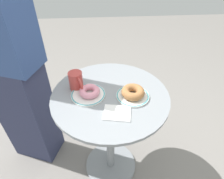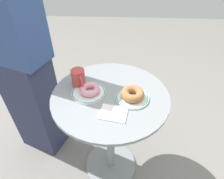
# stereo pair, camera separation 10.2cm
# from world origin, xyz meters

# --- Properties ---
(ground_plane) EXTENTS (7.00, 7.00, 0.02)m
(ground_plane) POSITION_xyz_m (0.00, 0.00, -0.01)
(ground_plane) COLOR gray
(cafe_table) EXTENTS (0.65, 0.65, 0.74)m
(cafe_table) POSITION_xyz_m (0.00, 0.00, 0.48)
(cafe_table) COLOR gray
(cafe_table) RESTS_ON ground
(plate_left) EXTENTS (0.19, 0.19, 0.01)m
(plate_left) POSITION_xyz_m (-0.12, 0.00, 0.75)
(plate_left) COLOR white
(plate_left) RESTS_ON cafe_table
(plate_right) EXTENTS (0.18, 0.18, 0.01)m
(plate_right) POSITION_xyz_m (0.12, -0.03, 0.75)
(plate_right) COLOR white
(plate_right) RESTS_ON cafe_table
(donut_pink_frosted) EXTENTS (0.14, 0.14, 0.03)m
(donut_pink_frosted) POSITION_xyz_m (-0.11, -0.00, 0.77)
(donut_pink_frosted) COLOR pink
(donut_pink_frosted) RESTS_ON plate_left
(donut_cinnamon) EXTENTS (0.17, 0.17, 0.04)m
(donut_cinnamon) POSITION_xyz_m (0.12, -0.03, 0.77)
(donut_cinnamon) COLOR #A36B3D
(donut_cinnamon) RESTS_ON plate_right
(paper_napkin) EXTENTS (0.15, 0.13, 0.01)m
(paper_napkin) POSITION_xyz_m (0.02, -0.15, 0.74)
(paper_napkin) COLOR white
(paper_napkin) RESTS_ON cafe_table
(coffee_mug) EXTENTS (0.08, 0.12, 0.10)m
(coffee_mug) POSITION_xyz_m (-0.18, 0.07, 0.79)
(coffee_mug) COLOR #B73D38
(coffee_mug) RESTS_ON cafe_table
(person_figure) EXTENTS (0.43, 0.34, 1.63)m
(person_figure) POSITION_xyz_m (-0.58, 0.21, 0.81)
(person_figure) COLOR #2D3351
(person_figure) RESTS_ON ground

